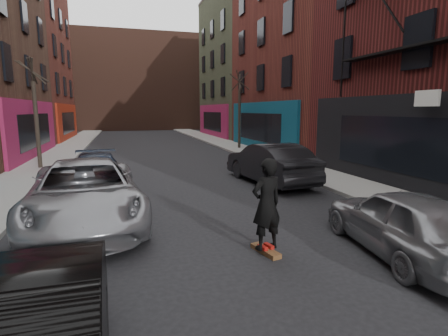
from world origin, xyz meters
TOP-DOWN VIEW (x-y plane):
  - sidewalk_left at (-6.25, 30.00)m, footprint 2.50×84.00m
  - sidewalk_right at (6.25, 30.00)m, footprint 2.50×84.00m
  - buildings_right at (13.50, 16.00)m, footprint 12.00×56.00m
  - building_far at (0.00, 56.00)m, footprint 40.00×10.00m
  - tree_left_far at (-6.20, 18.00)m, footprint 2.00×2.00m
  - tree_right_far at (6.20, 24.00)m, footprint 2.00×2.00m
  - parked_left_far at (-3.20, 8.52)m, footprint 3.22×6.16m
  - parked_left_end at (-3.20, 12.42)m, footprint 2.16×4.73m
  - parked_right_far at (3.20, 4.59)m, footprint 2.22×4.32m
  - parked_right_end at (3.47, 11.98)m, footprint 2.26×5.11m
  - skateboard at (0.55, 5.45)m, footprint 0.40×0.83m
  - skateboarder at (0.55, 5.45)m, footprint 0.78×0.60m

SIDE VIEW (x-z plane):
  - skateboard at x=0.55m, z-range 0.00..0.10m
  - sidewalk_left at x=-6.25m, z-range 0.00..0.13m
  - sidewalk_right at x=6.25m, z-range 0.00..0.13m
  - parked_left_end at x=-3.20m, z-range 0.00..1.34m
  - parked_right_far at x=3.20m, z-range 0.00..1.41m
  - parked_right_end at x=3.47m, z-range 0.00..1.63m
  - parked_left_far at x=-3.20m, z-range 0.00..1.66m
  - skateboarder at x=0.55m, z-range 0.10..2.00m
  - tree_left_far at x=-6.20m, z-range 0.13..6.63m
  - tree_right_far at x=6.20m, z-range 0.13..6.93m
  - building_far at x=0.00m, z-range 0.00..14.00m
  - buildings_right at x=13.50m, z-range 0.00..16.00m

